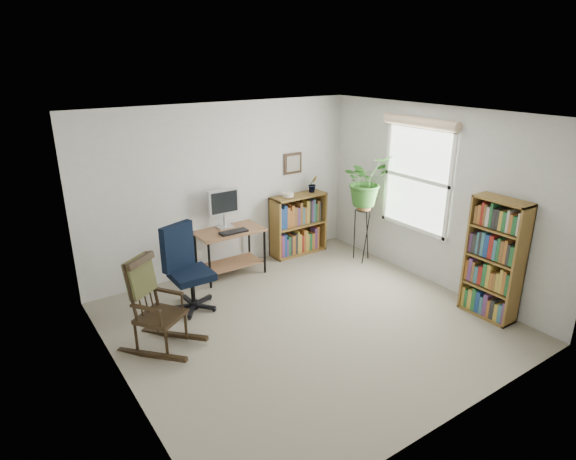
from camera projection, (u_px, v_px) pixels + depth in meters
floor at (307, 323)px, 5.69m from camera, size 4.20×4.00×0.00m
ceiling at (310, 116)px, 4.88m from camera, size 4.20×4.00×0.00m
wall_back at (224, 189)px, 6.84m from camera, size 4.20×0.00×2.40m
wall_front at (462, 298)px, 3.73m from camera, size 4.20×0.00×2.40m
wall_left at (115, 273)px, 4.17m from camera, size 0.00×4.00×2.40m
wall_right at (435, 198)px, 6.40m from camera, size 0.00×4.00×2.40m
window at (417, 179)px, 6.55m from camera, size 0.12×1.20×1.50m
desk at (231, 253)px, 6.84m from camera, size 0.94×0.52×0.68m
monitor at (224, 209)px, 6.74m from camera, size 0.46×0.16×0.56m
keyboard at (234, 232)px, 6.63m from camera, size 0.40×0.15×0.02m
office_chair at (191, 268)px, 5.84m from camera, size 0.76×0.76×1.09m
rocking_chair at (159, 304)px, 5.04m from camera, size 0.96×1.05×1.05m
low_bookshelf at (298, 224)px, 7.57m from camera, size 0.91×0.30×0.96m
tall_bookshelf at (494, 259)px, 5.63m from camera, size 0.28×0.64×1.47m
plant_stand at (363, 231)px, 7.28m from camera, size 0.33×0.33×0.96m
spider_plant at (367, 156)px, 6.89m from camera, size 1.69×1.88×1.46m
potted_plant_small at (313, 189)px, 7.54m from camera, size 0.13×0.24×0.11m
framed_picture at (293, 163)px, 7.36m from camera, size 0.32×0.04×0.32m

